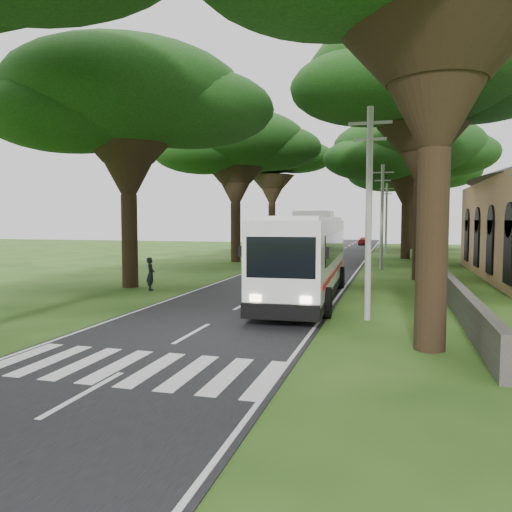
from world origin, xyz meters
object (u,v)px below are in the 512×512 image
(pole_far, at_px, (386,217))
(distant_car_a, at_px, (319,252))
(pole_near, at_px, (369,210))
(pedestrian, at_px, (151,274))
(distant_car_c, at_px, (365,241))
(distant_car_b, at_px, (322,243))
(coach_bus, at_px, (306,255))
(pole_mid, at_px, (382,215))

(pole_far, xyz_separation_m, distant_car_a, (-6.36, -9.42, -3.53))
(pole_near, height_order, pole_far, same)
(pole_far, xyz_separation_m, pedestrian, (-11.68, -35.03, -3.28))
(distant_car_a, distance_m, distant_car_c, 27.78)
(distant_car_a, height_order, distant_car_b, same)
(pole_near, distance_m, distant_car_a, 31.44)
(coach_bus, xyz_separation_m, distant_car_c, (-0.24, 53.90, -1.51))
(pole_far, relative_size, pedestrian, 4.44)
(distant_car_a, bearing_deg, pole_far, -105.98)
(pole_near, xyz_separation_m, distant_car_a, (-6.36, 30.58, -3.53))
(pole_far, height_order, distant_car_b, pole_far)
(coach_bus, distance_m, distant_car_a, 26.52)
(pole_mid, relative_size, coach_bus, 0.59)
(distant_car_a, relative_size, pedestrian, 2.02)
(pole_mid, height_order, pole_far, same)
(distant_car_b, bearing_deg, coach_bus, -88.78)
(pole_mid, height_order, coach_bus, pole_mid)
(distant_car_a, xyz_separation_m, pedestrian, (-5.33, -25.61, 0.25))
(distant_car_c, distance_m, pedestrian, 53.88)
(distant_car_a, bearing_deg, coach_bus, 115.06)
(coach_bus, bearing_deg, distant_car_a, 94.66)
(distant_car_c, bearing_deg, pole_mid, 101.76)
(distant_car_c, bearing_deg, distant_car_b, 69.77)
(pole_far, relative_size, distant_car_b, 2.12)
(pole_near, relative_size, pedestrian, 4.44)
(pole_near, relative_size, coach_bus, 0.59)
(distant_car_b, bearing_deg, pole_far, -49.42)
(pole_far, distance_m, distant_car_a, 11.90)
(pole_mid, relative_size, distant_car_c, 1.98)
(distant_car_a, bearing_deg, pole_mid, 139.03)
(distant_car_b, bearing_deg, pole_near, -85.76)
(coach_bus, height_order, pedestrian, coach_bus)
(pole_near, distance_m, coach_bus, 5.70)
(pole_near, distance_m, distant_car_c, 58.41)
(coach_bus, xyz_separation_m, pedestrian, (-8.56, 0.66, -1.22))
(distant_car_a, bearing_deg, pedestrian, 96.29)
(distant_car_c, bearing_deg, pole_far, 107.20)
(coach_bus, distance_m, distant_car_b, 44.15)
(distant_car_b, height_order, pedestrian, pedestrian)
(pole_near, distance_m, pole_far, 40.00)
(pole_far, relative_size, distant_car_c, 1.98)
(pole_far, relative_size, coach_bus, 0.59)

